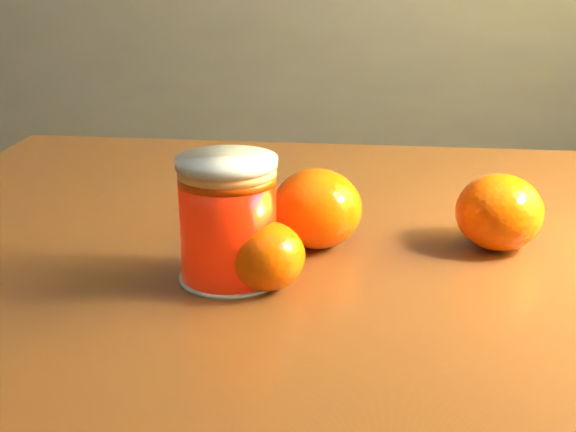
{
  "coord_description": "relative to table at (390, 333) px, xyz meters",
  "views": [
    {
      "loc": [
        0.68,
        -0.61,
        0.96
      ],
      "look_at": [
        0.69,
        -0.04,
        0.75
      ],
      "focal_mm": 50.0,
      "sensor_mm": 36.0,
      "label": 1
    }
  ],
  "objects": [
    {
      "name": "juice_glass",
      "position": [
        -0.14,
        -0.08,
        0.14
      ],
      "size": [
        0.08,
        0.08,
        0.09
      ],
      "rotation": [
        0.0,
        0.0,
        -0.14
      ],
      "color": "#FF2005",
      "rests_on": "table"
    },
    {
      "name": "orange_front",
      "position": [
        -0.07,
        -0.01,
        0.12
      ],
      "size": [
        0.09,
        0.09,
        0.07
      ],
      "primitive_type": "ellipsoid",
      "rotation": [
        0.0,
        0.0,
        0.25
      ],
      "color": "#FF5D05",
      "rests_on": "table"
    },
    {
      "name": "orange_back",
      "position": [
        0.08,
        -0.02,
        0.12
      ],
      "size": [
        0.08,
        0.08,
        0.06
      ],
      "primitive_type": "ellipsoid",
      "rotation": [
        0.0,
        0.0,
        -0.18
      ],
      "color": "#FF5D05",
      "rests_on": "table"
    },
    {
      "name": "orange_extra",
      "position": [
        -0.11,
        -0.1,
        0.12
      ],
      "size": [
        0.08,
        0.08,
        0.05
      ],
      "primitive_type": "ellipsoid",
      "rotation": [
        0.0,
        0.0,
        0.38
      ],
      "color": "#FF5D05",
      "rests_on": "table"
    },
    {
      "name": "table",
      "position": [
        0.0,
        0.0,
        0.0
      ],
      "size": [
        1.02,
        0.78,
        0.71
      ],
      "rotation": [
        0.0,
        0.0,
        -0.14
      ],
      "color": "brown",
      "rests_on": "ground"
    },
    {
      "name": "kitchen_counter",
      "position": [
        -0.78,
        1.42,
        -0.17
      ],
      "size": [
        3.15,
        0.6,
        0.9
      ],
      "primitive_type": "cube",
      "color": "#4C4D51",
      "rests_on": "ground"
    }
  ]
}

